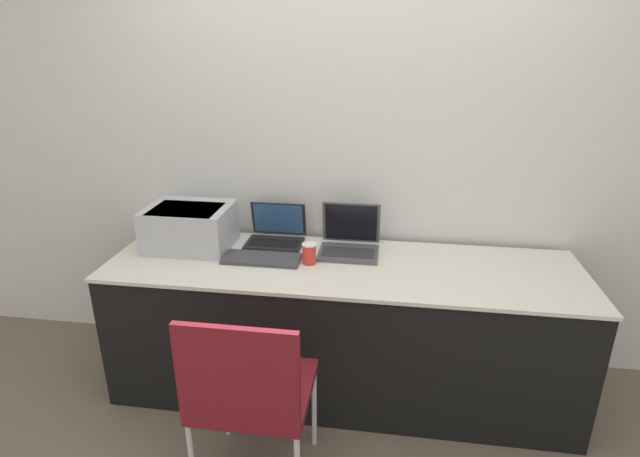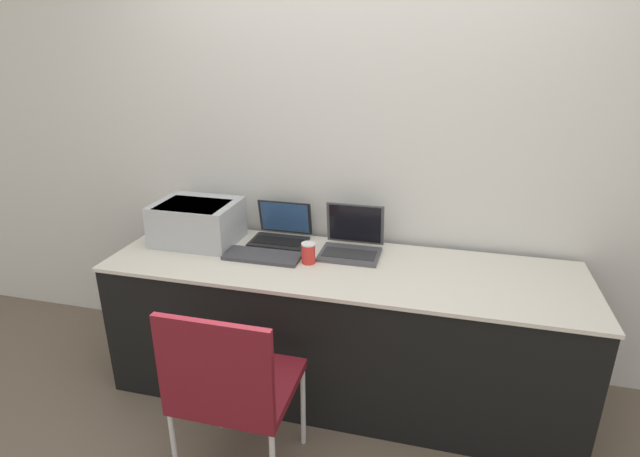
{
  "view_description": "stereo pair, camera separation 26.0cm",
  "coord_description": "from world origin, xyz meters",
  "px_view_note": "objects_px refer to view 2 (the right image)",
  "views": [
    {
      "loc": [
        0.23,
        -2.01,
        1.88
      ],
      "look_at": [
        -0.12,
        0.39,
        0.95
      ],
      "focal_mm": 28.0,
      "sensor_mm": 36.0,
      "label": 1
    },
    {
      "loc": [
        0.49,
        -1.96,
        1.88
      ],
      "look_at": [
        -0.12,
        0.39,
        0.95
      ],
      "focal_mm": 28.0,
      "sensor_mm": 36.0,
      "label": 2
    }
  ],
  "objects_px": {
    "laptop_left": "(281,233)",
    "laptop_right": "(352,243)",
    "printer": "(197,221)",
    "external_keyboard": "(263,256)",
    "coffee_cup": "(308,253)",
    "chair": "(231,383)"
  },
  "relations": [
    {
      "from": "laptop_left",
      "to": "coffee_cup",
      "type": "relative_size",
      "value": 2.88
    },
    {
      "from": "laptop_left",
      "to": "laptop_right",
      "type": "height_order",
      "value": "laptop_right"
    },
    {
      "from": "laptop_right",
      "to": "external_keyboard",
      "type": "height_order",
      "value": "laptop_right"
    },
    {
      "from": "external_keyboard",
      "to": "printer",
      "type": "bearing_deg",
      "value": 163.93
    },
    {
      "from": "laptop_left",
      "to": "chair",
      "type": "bearing_deg",
      "value": -83.52
    },
    {
      "from": "laptop_left",
      "to": "printer",
      "type": "bearing_deg",
      "value": -164.25
    },
    {
      "from": "coffee_cup",
      "to": "chair",
      "type": "bearing_deg",
      "value": -99.49
    },
    {
      "from": "printer",
      "to": "external_keyboard",
      "type": "distance_m",
      "value": 0.48
    },
    {
      "from": "laptop_left",
      "to": "external_keyboard",
      "type": "height_order",
      "value": "laptop_left"
    },
    {
      "from": "chair",
      "to": "printer",
      "type": "bearing_deg",
      "value": 123.41
    },
    {
      "from": "external_keyboard",
      "to": "laptop_left",
      "type": "bearing_deg",
      "value": 86.02
    },
    {
      "from": "laptop_right",
      "to": "coffee_cup",
      "type": "relative_size",
      "value": 2.9
    },
    {
      "from": "printer",
      "to": "laptop_left",
      "type": "distance_m",
      "value": 0.49
    },
    {
      "from": "laptop_right",
      "to": "coffee_cup",
      "type": "xyz_separation_m",
      "value": [
        -0.19,
        -0.19,
        -0.0
      ]
    },
    {
      "from": "external_keyboard",
      "to": "chair",
      "type": "relative_size",
      "value": 0.45
    },
    {
      "from": "laptop_left",
      "to": "external_keyboard",
      "type": "xyz_separation_m",
      "value": [
        -0.02,
        -0.26,
        -0.04
      ]
    },
    {
      "from": "laptop_left",
      "to": "coffee_cup",
      "type": "distance_m",
      "value": 0.35
    },
    {
      "from": "laptop_left",
      "to": "laptop_right",
      "type": "xyz_separation_m",
      "value": [
        0.43,
        -0.07,
        0.01
      ]
    },
    {
      "from": "laptop_left",
      "to": "laptop_right",
      "type": "relative_size",
      "value": 0.99
    },
    {
      "from": "printer",
      "to": "chair",
      "type": "height_order",
      "value": "printer"
    },
    {
      "from": "printer",
      "to": "external_keyboard",
      "type": "bearing_deg",
      "value": -16.07
    },
    {
      "from": "laptop_left",
      "to": "laptop_right",
      "type": "bearing_deg",
      "value": -8.64
    }
  ]
}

